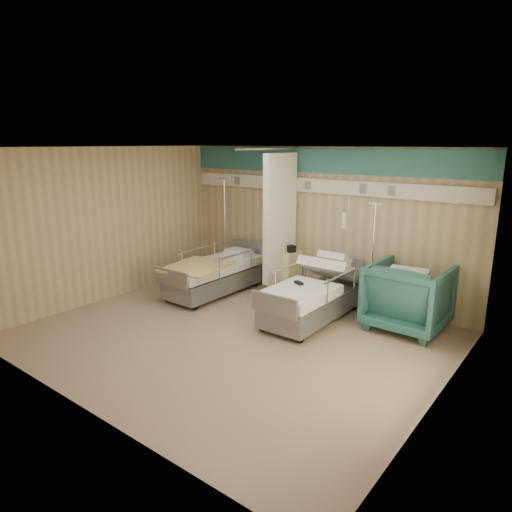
{
  "coord_description": "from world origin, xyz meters",
  "views": [
    {
      "loc": [
        4.23,
        -4.89,
        2.87
      ],
      "look_at": [
        -0.02,
        0.6,
        1.14
      ],
      "focal_mm": 32.0,
      "sensor_mm": 36.0,
      "label": 1
    }
  ],
  "objects_px": {
    "iv_stand_left": "(225,259)",
    "bed_left": "(214,278)",
    "bed_right": "(311,302)",
    "bedside_cabinet": "(285,272)",
    "visitor_armchair": "(408,297)",
    "iv_stand_right": "(370,291)"
  },
  "relations": [
    {
      "from": "visitor_armchair",
      "to": "iv_stand_right",
      "type": "bearing_deg",
      "value": -19.22
    },
    {
      "from": "bedside_cabinet",
      "to": "visitor_armchair",
      "type": "bearing_deg",
      "value": -6.75
    },
    {
      "from": "bed_left",
      "to": "visitor_armchair",
      "type": "relative_size",
      "value": 1.85
    },
    {
      "from": "bed_right",
      "to": "visitor_armchair",
      "type": "height_order",
      "value": "visitor_armchair"
    },
    {
      "from": "visitor_armchair",
      "to": "iv_stand_left",
      "type": "relative_size",
      "value": 0.54
    },
    {
      "from": "bed_right",
      "to": "iv_stand_right",
      "type": "bearing_deg",
      "value": 54.43
    },
    {
      "from": "bed_left",
      "to": "iv_stand_right",
      "type": "height_order",
      "value": "iv_stand_right"
    },
    {
      "from": "bed_left",
      "to": "iv_stand_right",
      "type": "bearing_deg",
      "value": 17.32
    },
    {
      "from": "bed_right",
      "to": "visitor_armchair",
      "type": "relative_size",
      "value": 1.85
    },
    {
      "from": "iv_stand_left",
      "to": "bed_left",
      "type": "bearing_deg",
      "value": -61.79
    },
    {
      "from": "iv_stand_right",
      "to": "bed_right",
      "type": "bearing_deg",
      "value": -125.57
    },
    {
      "from": "bed_left",
      "to": "iv_stand_left",
      "type": "relative_size",
      "value": 1.0
    },
    {
      "from": "bedside_cabinet",
      "to": "iv_stand_left",
      "type": "relative_size",
      "value": 0.39
    },
    {
      "from": "visitor_armchair",
      "to": "iv_stand_left",
      "type": "distance_m",
      "value": 4.08
    },
    {
      "from": "visitor_armchair",
      "to": "iv_stand_right",
      "type": "xyz_separation_m",
      "value": [
        -0.75,
        0.28,
        -0.14
      ]
    },
    {
      "from": "bed_left",
      "to": "bedside_cabinet",
      "type": "xyz_separation_m",
      "value": [
        1.05,
        0.9,
        0.11
      ]
    },
    {
      "from": "bedside_cabinet",
      "to": "iv_stand_right",
      "type": "bearing_deg",
      "value": -0.54
    },
    {
      "from": "iv_stand_right",
      "to": "iv_stand_left",
      "type": "distance_m",
      "value": 3.31
    },
    {
      "from": "bed_left",
      "to": "visitor_armchair",
      "type": "bearing_deg",
      "value": 9.5
    },
    {
      "from": "bed_right",
      "to": "iv_stand_left",
      "type": "xyz_separation_m",
      "value": [
        -2.68,
        0.89,
        0.13
      ]
    },
    {
      "from": "bed_right",
      "to": "bedside_cabinet",
      "type": "height_order",
      "value": "bedside_cabinet"
    },
    {
      "from": "iv_stand_left",
      "to": "bed_right",
      "type": "bearing_deg",
      "value": -18.46
    }
  ]
}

